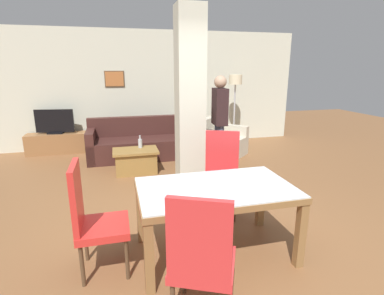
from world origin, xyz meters
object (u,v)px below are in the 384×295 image
object	(u,v)px
coffee_table	(136,161)
standing_person	(220,116)
dining_chair_head_left	(92,216)
bottle	(140,143)
dining_table	(215,201)
dining_chair_far_right	(221,170)
armchair	(220,143)
floor_lamp	(235,87)
dining_chair_near_left	(202,257)
tv_screen	(55,122)
sofa	(138,144)
tv_stand	(57,143)

from	to	relation	value
coffee_table	standing_person	size ratio (longest dim) A/B	0.46
dining_chair_head_left	bottle	xyz separation A→B (m)	(0.66, 2.81, -0.05)
dining_table	coffee_table	distance (m)	2.77
dining_chair_far_right	armchair	world-z (taller)	dining_chair_far_right
dining_table	dining_chair_far_right	world-z (taller)	dining_chair_far_right
armchair	coffee_table	xyz separation A→B (m)	(-1.85, -0.66, -0.06)
floor_lamp	dining_chair_near_left	bearing A→B (deg)	-114.51
dining_table	tv_screen	xyz separation A→B (m)	(-2.22, 4.42, 0.12)
floor_lamp	standing_person	size ratio (longest dim) A/B	0.98
bottle	tv_screen	world-z (taller)	tv_screen
dining_table	dining_chair_far_right	size ratio (longest dim) A/B	1.43
dining_chair_head_left	bottle	size ratio (longest dim) A/B	4.65
dining_table	standing_person	size ratio (longest dim) A/B	0.89
dining_chair_near_left	dining_chair_far_right	bearing A→B (deg)	90.89
dining_table	sofa	world-z (taller)	sofa
armchair	floor_lamp	size ratio (longest dim) A/B	0.73
armchair	floor_lamp	distance (m)	1.45
sofa	standing_person	world-z (taller)	standing_person
dining_chair_near_left	tv_stand	size ratio (longest dim) A/B	0.84
dining_table	dining_chair_head_left	distance (m)	1.17
dining_table	tv_stand	world-z (taller)	dining_table
tv_screen	floor_lamp	world-z (taller)	floor_lamp
coffee_table	floor_lamp	bearing A→B (deg)	28.91
dining_chair_far_right	coffee_table	xyz separation A→B (m)	(-0.98, 1.80, -0.35)
dining_chair_near_left	standing_person	distance (m)	3.67
sofa	coffee_table	distance (m)	0.96
armchair	standing_person	bearing A→B (deg)	25.74
tv_screen	standing_person	size ratio (longest dim) A/B	0.47
standing_person	dining_chair_head_left	bearing A→B (deg)	144.41
armchair	tv_stand	distance (m)	3.63
dining_chair_near_left	dining_chair_head_left	world-z (taller)	same
armchair	bottle	distance (m)	1.84
tv_stand	standing_person	world-z (taller)	standing_person
bottle	tv_stand	xyz separation A→B (m)	(-1.71, 1.61, -0.29)
armchair	tv_stand	bearing A→B (deg)	-60.18
dining_chair_near_left	dining_chair_far_right	world-z (taller)	same
dining_chair_head_left	standing_person	bearing A→B (deg)	140.71
bottle	standing_person	bearing A→B (deg)	-9.12
floor_lamp	dining_table	bearing A→B (deg)	-114.43
dining_table	floor_lamp	size ratio (longest dim) A/B	0.90
dining_chair_near_left	tv_screen	world-z (taller)	dining_chair_near_left
dining_chair_far_right	tv_screen	xyz separation A→B (m)	(-2.59, 3.54, 0.14)
dining_chair_near_left	armchair	bearing A→B (deg)	93.59
sofa	coffee_table	world-z (taller)	sofa
sofa	tv_screen	world-z (taller)	tv_screen
sofa	tv_stand	distance (m)	1.90
tv_stand	floor_lamp	xyz separation A→B (m)	(4.04, -0.40, 1.20)
sofa	dining_chair_far_right	bearing A→B (deg)	107.38
dining_chair_head_left	tv_stand	size ratio (longest dim) A/B	0.84
dining_chair_head_left	armchair	world-z (taller)	dining_chair_head_left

